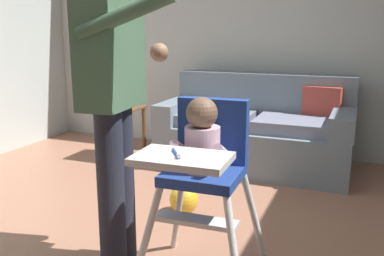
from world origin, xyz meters
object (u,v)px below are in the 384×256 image
at_px(couch, 257,132).
at_px(toy_ball, 184,199).
at_px(side_table, 121,121).
at_px(sippy_cup, 122,103).
at_px(adult_standing, 114,97).
at_px(high_chair, 204,156).

relative_size(couch, toy_ball, 8.53).
distance_m(toy_ball, side_table, 1.53).
relative_size(side_table, sippy_cup, 5.20).
bearing_deg(side_table, toy_ball, -42.07).
bearing_deg(sippy_cup, toy_ball, -42.63).
xyz_separation_m(adult_standing, sippy_cup, (-1.05, 1.79, -0.37)).
height_order(toy_ball, sippy_cup, sippy_cup).
bearing_deg(sippy_cup, side_table, -180.00).
bearing_deg(adult_standing, toy_ball, 81.81).
xyz_separation_m(adult_standing, side_table, (-1.08, 1.79, -0.56)).
relative_size(adult_standing, side_table, 3.20).
height_order(couch, sippy_cup, couch).
relative_size(high_chair, side_table, 1.87).
distance_m(high_chair, side_table, 2.36).
xyz_separation_m(couch, side_table, (-1.33, -0.27, 0.05)).
height_order(couch, high_chair, high_chair).
distance_m(couch, adult_standing, 2.16).
bearing_deg(toy_ball, high_chair, -60.28).
bearing_deg(toy_ball, side_table, 137.93).
bearing_deg(adult_standing, high_chair, -0.26).
height_order(couch, toy_ball, couch).
distance_m(couch, sippy_cup, 1.36).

